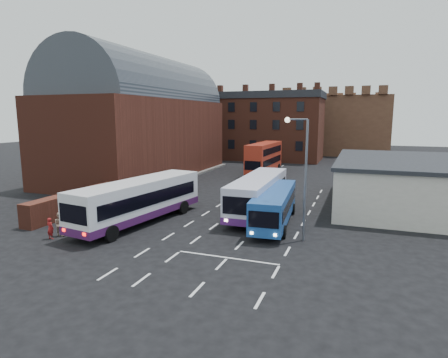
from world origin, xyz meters
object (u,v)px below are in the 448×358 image
(street_lamp, at_px, (302,167))
(bus_white_inbound, at_px, (258,192))
(pedestrian_red, at_px, (50,228))
(bus_blue, at_px, (274,204))
(bus_red_double, at_px, (264,157))
(pedestrian_beige, at_px, (60,224))
(bus_white_outbound, at_px, (139,198))

(street_lamp, bearing_deg, bus_white_inbound, 127.62)
(pedestrian_red, bearing_deg, street_lamp, -156.08)
(bus_blue, bearing_deg, bus_white_inbound, -57.97)
(bus_red_double, bearing_deg, pedestrian_beige, 80.97)
(bus_white_inbound, distance_m, pedestrian_red, 15.62)
(pedestrian_beige, bearing_deg, bus_white_inbound, -138.67)
(bus_blue, xyz_separation_m, bus_red_double, (-6.91, 24.23, 0.73))
(bus_blue, bearing_deg, pedestrian_red, 28.26)
(bus_red_double, xyz_separation_m, pedestrian_beige, (-5.99, -31.86, -1.45))
(bus_blue, xyz_separation_m, pedestrian_red, (-13.00, -8.37, -0.82))
(bus_white_outbound, relative_size, street_lamp, 1.54)
(bus_white_outbound, relative_size, bus_white_inbound, 1.07)
(bus_red_double, height_order, street_lamp, street_lamp)
(pedestrian_beige, bearing_deg, bus_red_double, -102.24)
(bus_white_outbound, xyz_separation_m, bus_blue, (9.61, 3.08, -0.38))
(street_lamp, xyz_separation_m, pedestrian_red, (-15.34, -5.44, -4.04))
(bus_white_inbound, height_order, bus_blue, bus_white_inbound)
(bus_white_inbound, relative_size, street_lamp, 1.44)
(bus_white_outbound, distance_m, street_lamp, 12.28)
(bus_white_inbound, xyz_separation_m, pedestrian_red, (-11.09, -10.95, -1.11))
(bus_white_inbound, xyz_separation_m, bus_blue, (1.92, -2.58, -0.29))
(street_lamp, relative_size, pedestrian_beige, 4.86)
(bus_red_double, xyz_separation_m, street_lamp, (9.24, -27.16, 2.50))
(bus_white_outbound, xyz_separation_m, pedestrian_beige, (-3.30, -4.55, -1.10))
(bus_white_inbound, height_order, pedestrian_red, bus_white_inbound)
(bus_white_outbound, distance_m, pedestrian_beige, 5.72)
(bus_white_outbound, distance_m, pedestrian_red, 6.40)
(pedestrian_red, bearing_deg, bus_white_inbound, -130.95)
(bus_white_inbound, distance_m, bus_red_double, 22.22)
(bus_white_inbound, bearing_deg, pedestrian_red, 43.55)
(bus_blue, distance_m, pedestrian_beige, 15.01)
(bus_white_inbound, height_order, bus_red_double, bus_red_double)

